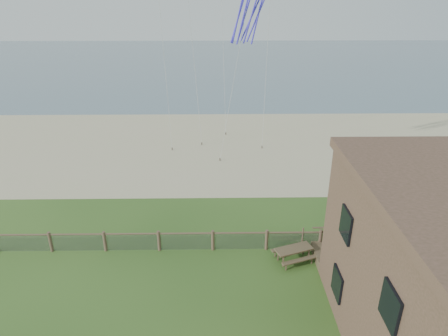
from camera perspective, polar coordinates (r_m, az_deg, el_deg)
The scene contains 5 objects.
ground at distance 18.44m, azimuth -1.78°, elevation -22.64°, with size 160.00×160.00×0.00m, color #2A4F1B.
sand_beach at distance 37.08m, azimuth -1.34°, elevation 3.18°, with size 72.00×20.00×0.02m, color #BEB489.
ocean at distance 79.68m, azimuth -1.14°, elevation 14.81°, with size 160.00×68.00×0.02m, color slate.
chainlink_fence at distance 22.62m, azimuth -1.60°, elevation -10.45°, with size 36.20×0.20×1.25m, color brown, non-canonical shape.
picnic_table at distance 22.25m, azimuth 9.90°, elevation -11.95°, with size 1.99×1.51×0.84m, color brown, non-canonical shape.
Camera 1 is at (0.34, -12.52, 13.53)m, focal length 32.00 mm.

